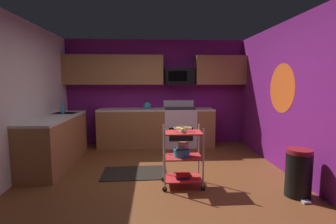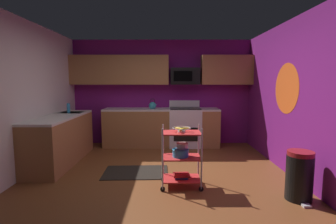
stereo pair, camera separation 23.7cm
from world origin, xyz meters
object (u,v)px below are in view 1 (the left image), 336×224
object	(u,v)px
mixing_bowl_large	(182,152)
kettle	(147,106)
mixing_bowl_small	(183,145)
trash_can	(299,173)
oven_range	(180,126)
fruit_bowl	(183,129)
dish_soap_bottle	(63,109)
book_stack	(182,175)
microwave	(179,76)
rolling_cart	(183,157)

from	to	relation	value
mixing_bowl_large	kettle	distance (m)	2.57
mixing_bowl_large	mixing_bowl_small	xyz separation A→B (m)	(0.03, 0.04, 0.10)
kettle	trash_can	xyz separation A→B (m)	(2.12, -2.90, -0.67)
kettle	oven_range	bearing A→B (deg)	0.28
oven_range	fruit_bowl	bearing A→B (deg)	-94.96
mixing_bowl_small	dish_soap_bottle	size ratio (longest dim) A/B	0.91
book_stack	microwave	bearing A→B (deg)	85.25
rolling_cart	mixing_bowl_small	distance (m)	0.17
oven_range	dish_soap_bottle	bearing A→B (deg)	-160.54
trash_can	mixing_bowl_large	bearing A→B (deg)	164.32
dish_soap_bottle	trash_can	bearing A→B (deg)	-27.96
mixing_bowl_large	mixing_bowl_small	distance (m)	0.11
oven_range	microwave	size ratio (longest dim) A/B	1.57
kettle	trash_can	distance (m)	3.65
microwave	mixing_bowl_large	distance (m)	2.84
microwave	trash_can	distance (m)	3.56
oven_range	book_stack	xyz separation A→B (m)	(-0.21, -2.46, -0.31)
rolling_cart	dish_soap_bottle	world-z (taller)	dish_soap_bottle
rolling_cart	fruit_bowl	world-z (taller)	rolling_cart
fruit_bowl	book_stack	world-z (taller)	fruit_bowl
rolling_cart	trash_can	bearing A→B (deg)	-15.81
mixing_bowl_large	mixing_bowl_small	size ratio (longest dim) A/B	1.38
rolling_cart	oven_range	bearing A→B (deg)	85.04
oven_range	trash_can	bearing A→B (deg)	-65.41
mixing_bowl_small	kettle	distance (m)	2.52
book_stack	kettle	distance (m)	2.66
microwave	fruit_bowl	xyz separation A→B (m)	(-0.21, -2.57, -0.82)
oven_range	mixing_bowl_large	world-z (taller)	oven_range
oven_range	kettle	xyz separation A→B (m)	(-0.79, -0.00, 0.52)
oven_range	mixing_bowl_large	size ratio (longest dim) A/B	4.37
oven_range	mixing_bowl_small	distance (m)	2.44
oven_range	rolling_cart	bearing A→B (deg)	-94.96
microwave	rolling_cart	distance (m)	2.86
rolling_cart	fruit_bowl	size ratio (longest dim) A/B	3.36
mixing_bowl_large	book_stack	bearing A→B (deg)	-0.00
book_stack	dish_soap_bottle	world-z (taller)	dish_soap_bottle
dish_soap_bottle	oven_range	bearing A→B (deg)	19.46
kettle	dish_soap_bottle	distance (m)	1.91
rolling_cart	dish_soap_bottle	xyz separation A→B (m)	(-2.27, 1.59, 0.57)
mixing_bowl_large	trash_can	world-z (taller)	trash_can
mixing_bowl_large	book_stack	distance (m)	0.35
trash_can	rolling_cart	bearing A→B (deg)	164.19
fruit_bowl	oven_range	bearing A→B (deg)	85.04
microwave	mixing_bowl_small	distance (m)	2.76
oven_range	dish_soap_bottle	size ratio (longest dim) A/B	5.50
trash_can	mixing_bowl_small	bearing A→B (deg)	162.70
oven_range	kettle	size ratio (longest dim) A/B	4.17
oven_range	mixing_bowl_small	xyz separation A→B (m)	(-0.20, -2.42, 0.14)
trash_can	kettle	bearing A→B (deg)	126.15
microwave	book_stack	world-z (taller)	microwave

